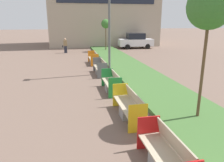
{
  "coord_description": "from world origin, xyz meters",
  "views": [
    {
      "loc": [
        -1.15,
        2.58,
        3.41
      ],
      "look_at": [
        0.9,
        12.4,
        0.6
      ],
      "focal_mm": 35.0,
      "sensor_mm": 36.0,
      "label": 1
    }
  ],
  "objects_px": {
    "bench_orange_frame": "(94,59)",
    "sapling_tree_near": "(210,7)",
    "bench_green_frame": "(112,84)",
    "sapling_tree_far": "(106,24)",
    "bench_yellow_frame": "(129,107)",
    "bench_grey_frame": "(100,69)",
    "street_lamp_post": "(109,9)",
    "bench_red_frame": "(165,157)",
    "parked_car_distant": "(136,41)",
    "pedestrian_walking": "(65,46)"
  },
  "relations": [
    {
      "from": "pedestrian_walking",
      "to": "street_lamp_post",
      "type": "bearing_deg",
      "value": -74.46
    },
    {
      "from": "street_lamp_post",
      "to": "sapling_tree_near",
      "type": "height_order",
      "value": "street_lamp_post"
    },
    {
      "from": "bench_yellow_frame",
      "to": "bench_green_frame",
      "type": "distance_m",
      "value": 3.07
    },
    {
      "from": "bench_green_frame",
      "to": "bench_orange_frame",
      "type": "height_order",
      "value": "same"
    },
    {
      "from": "bench_orange_frame",
      "to": "sapling_tree_near",
      "type": "bearing_deg",
      "value": -78.25
    },
    {
      "from": "bench_red_frame",
      "to": "bench_grey_frame",
      "type": "xyz_separation_m",
      "value": [
        0.0,
        9.66,
        0.0
      ]
    },
    {
      "from": "bench_yellow_frame",
      "to": "bench_orange_frame",
      "type": "bearing_deg",
      "value": 90.02
    },
    {
      "from": "bench_red_frame",
      "to": "bench_yellow_frame",
      "type": "bearing_deg",
      "value": 89.93
    },
    {
      "from": "bench_yellow_frame",
      "to": "sapling_tree_far",
      "type": "relative_size",
      "value": 0.66
    },
    {
      "from": "bench_green_frame",
      "to": "sapling_tree_near",
      "type": "height_order",
      "value": "sapling_tree_near"
    },
    {
      "from": "street_lamp_post",
      "to": "sapling_tree_far",
      "type": "height_order",
      "value": "street_lamp_post"
    },
    {
      "from": "bench_red_frame",
      "to": "street_lamp_post",
      "type": "height_order",
      "value": "street_lamp_post"
    },
    {
      "from": "street_lamp_post",
      "to": "parked_car_distant",
      "type": "distance_m",
      "value": 14.05
    },
    {
      "from": "bench_orange_frame",
      "to": "sapling_tree_near",
      "type": "distance_m",
      "value": 11.71
    },
    {
      "from": "bench_orange_frame",
      "to": "sapling_tree_far",
      "type": "relative_size",
      "value": 0.58
    },
    {
      "from": "bench_red_frame",
      "to": "parked_car_distant",
      "type": "height_order",
      "value": "parked_car_distant"
    },
    {
      "from": "bench_grey_frame",
      "to": "street_lamp_post",
      "type": "xyz_separation_m",
      "value": [
        0.61,
        0.06,
        3.66
      ]
    },
    {
      "from": "bench_yellow_frame",
      "to": "bench_grey_frame",
      "type": "bearing_deg",
      "value": 90.02
    },
    {
      "from": "bench_grey_frame",
      "to": "pedestrian_walking",
      "type": "distance_m",
      "value": 10.38
    },
    {
      "from": "bench_green_frame",
      "to": "parked_car_distant",
      "type": "relative_size",
      "value": 0.47
    },
    {
      "from": "bench_green_frame",
      "to": "sapling_tree_far",
      "type": "relative_size",
      "value": 0.57
    },
    {
      "from": "sapling_tree_near",
      "to": "bench_yellow_frame",
      "type": "bearing_deg",
      "value": 161.4
    },
    {
      "from": "bench_green_frame",
      "to": "street_lamp_post",
      "type": "bearing_deg",
      "value": 80.45
    },
    {
      "from": "bench_green_frame",
      "to": "parked_car_distant",
      "type": "height_order",
      "value": "parked_car_distant"
    },
    {
      "from": "bench_grey_frame",
      "to": "parked_car_distant",
      "type": "distance_m",
      "value": 14.03
    },
    {
      "from": "street_lamp_post",
      "to": "sapling_tree_far",
      "type": "distance_m",
      "value": 10.74
    },
    {
      "from": "sapling_tree_far",
      "to": "bench_orange_frame",
      "type": "bearing_deg",
      "value": -107.84
    },
    {
      "from": "bench_yellow_frame",
      "to": "bench_green_frame",
      "type": "xyz_separation_m",
      "value": [
        -0.0,
        3.07,
        -0.01
      ]
    },
    {
      "from": "bench_yellow_frame",
      "to": "sapling_tree_far",
      "type": "distance_m",
      "value": 17.62
    },
    {
      "from": "street_lamp_post",
      "to": "sapling_tree_near",
      "type": "xyz_separation_m",
      "value": [
        1.67,
        -7.49,
        -0.25
      ]
    },
    {
      "from": "bench_yellow_frame",
      "to": "bench_green_frame",
      "type": "bearing_deg",
      "value": 90.07
    },
    {
      "from": "bench_orange_frame",
      "to": "sapling_tree_far",
      "type": "xyz_separation_m",
      "value": [
        2.28,
        7.08,
        2.6
      ]
    },
    {
      "from": "bench_grey_frame",
      "to": "bench_red_frame",
      "type": "bearing_deg",
      "value": -90.01
    },
    {
      "from": "bench_green_frame",
      "to": "sapling_tree_near",
      "type": "xyz_separation_m",
      "value": [
        2.28,
        -3.84,
        3.41
      ]
    },
    {
      "from": "bench_green_frame",
      "to": "parked_car_distant",
      "type": "bearing_deg",
      "value": 68.4
    },
    {
      "from": "bench_orange_frame",
      "to": "street_lamp_post",
      "type": "height_order",
      "value": "street_lamp_post"
    },
    {
      "from": "sapling_tree_far",
      "to": "pedestrian_walking",
      "type": "height_order",
      "value": "sapling_tree_far"
    },
    {
      "from": "bench_grey_frame",
      "to": "sapling_tree_near",
      "type": "xyz_separation_m",
      "value": [
        2.28,
        -7.42,
        3.41
      ]
    },
    {
      "from": "sapling_tree_near",
      "to": "parked_car_distant",
      "type": "relative_size",
      "value": 1.05
    },
    {
      "from": "bench_red_frame",
      "to": "bench_green_frame",
      "type": "distance_m",
      "value": 6.08
    },
    {
      "from": "bench_green_frame",
      "to": "bench_grey_frame",
      "type": "height_order",
      "value": "same"
    },
    {
      "from": "sapling_tree_near",
      "to": "sapling_tree_far",
      "type": "height_order",
      "value": "sapling_tree_near"
    },
    {
      "from": "bench_red_frame",
      "to": "parked_car_distant",
      "type": "bearing_deg",
      "value": 73.97
    },
    {
      "from": "bench_green_frame",
      "to": "pedestrian_walking",
      "type": "xyz_separation_m",
      "value": [
        -2.19,
        13.72,
        0.42
      ]
    },
    {
      "from": "bench_grey_frame",
      "to": "sapling_tree_far",
      "type": "height_order",
      "value": "sapling_tree_far"
    },
    {
      "from": "bench_yellow_frame",
      "to": "sapling_tree_near",
      "type": "xyz_separation_m",
      "value": [
        2.28,
        -0.77,
        3.4
      ]
    },
    {
      "from": "bench_red_frame",
      "to": "bench_yellow_frame",
      "type": "xyz_separation_m",
      "value": [
        0.0,
        3.01,
        0.01
      ]
    },
    {
      "from": "street_lamp_post",
      "to": "sapling_tree_near",
      "type": "relative_size",
      "value": 1.62
    },
    {
      "from": "bench_yellow_frame",
      "to": "bench_orange_frame",
      "type": "relative_size",
      "value": 1.14
    },
    {
      "from": "bench_red_frame",
      "to": "pedestrian_walking",
      "type": "xyz_separation_m",
      "value": [
        -2.19,
        19.8,
        0.43
      ]
    }
  ]
}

